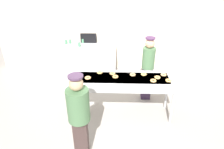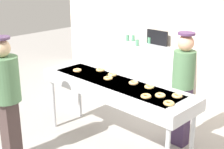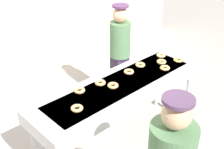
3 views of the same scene
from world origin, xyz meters
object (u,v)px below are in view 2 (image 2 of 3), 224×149
Objects in this scene: glazed_donut_3 at (112,75)px; customer_waiting at (6,92)px; glazed_donut_2 at (108,78)px; glazed_donut_7 at (133,83)px; fryer_conveyor at (115,88)px; worker_baker at (183,85)px; glazed_donut_8 at (146,96)px; paper_cup_0 at (137,43)px; paper_cup_3 at (133,38)px; glazed_donut_6 at (169,103)px; glazed_donut_5 at (160,95)px; prep_counter at (148,69)px; menu_display at (157,38)px; glazed_donut_0 at (100,70)px; glazed_donut_9 at (77,70)px; glazed_donut_1 at (149,87)px; paper_cup_1 at (149,40)px; paper_cup_2 at (128,38)px; glazed_donut_4 at (177,96)px.

customer_waiting is (-0.51, -1.41, -0.02)m from glazed_donut_3.
glazed_donut_2 and glazed_donut_7 have the same top height.
worker_baker is (0.65, 0.69, 0.03)m from fryer_conveyor.
customer_waiting is at bearing -141.16° from glazed_donut_8.
glazed_donut_7 is 2.41m from paper_cup_0.
customer_waiting is (-0.57, -1.25, -0.02)m from glazed_donut_2.
glazed_donut_8 is 3.30m from paper_cup_3.
glazed_donut_8 is (-0.32, -0.02, 0.00)m from glazed_donut_6.
glazed_donut_5 is 0.07× the size of prep_counter.
menu_display reaches higher than glazed_donut_7.
glazed_donut_0 and glazed_donut_5 have the same top height.
glazed_donut_6 is at bearing -42.72° from paper_cup_3.
fryer_conveyor is 18.42× the size of glazed_donut_8.
glazed_donut_9 is 1.18m from customer_waiting.
paper_cup_0 is 0.26× the size of menu_display.
glazed_donut_5 is (0.91, -0.01, 0.00)m from glazed_donut_2.
fryer_conveyor is at bearing 172.74° from glazed_donut_6.
paper_cup_1 is at bearing 127.86° from glazed_donut_1.
glazed_donut_7 is at bearing 47.50° from customer_waiting.
glazed_donut_1 is 3.02m from paper_cup_2.
worker_baker reaches higher than glazed_donut_3.
glazed_donut_4 and glazed_donut_5 have the same top height.
glazed_donut_1 is 0.64m from glazed_donut_2.
fryer_conveyor is at bearing 167.76° from glazed_donut_8.
paper_cup_1 is (-2.14, 2.20, -0.00)m from glazed_donut_4.
glazed_donut_8 is 2.87m from paper_cup_0.
customer_waiting reaches higher than glazed_donut_2.
glazed_donut_9 is at bearing -156.92° from glazed_donut_3.
fryer_conveyor is 2.80m from paper_cup_2.
glazed_donut_4 is 2.87m from paper_cup_0.
glazed_donut_6 is 1.00× the size of glazed_donut_7.
glazed_donut_0 is 0.08× the size of worker_baker.
glazed_donut_1 and glazed_donut_8 have the same top height.
glazed_donut_4 is 3.30m from paper_cup_3.
glazed_donut_8 is 1.01× the size of paper_cup_1.
glazed_donut_9 is at bearing 177.96° from glazed_donut_6.
glazed_donut_3 is 1.49m from customer_waiting.
glazed_donut_7 is 1.01× the size of paper_cup_3.
glazed_donut_7 is at bearing 24.61° from fryer_conveyor.
paper_cup_0 reaches higher than glazed_donut_5.
glazed_donut_1 is 1.00× the size of glazed_donut_4.
paper_cup_1 is 0.21m from menu_display.
glazed_donut_5 is 0.24m from glazed_donut_6.
worker_baker is at bearing -34.11° from paper_cup_0.
paper_cup_2 is (-1.51, 2.05, -0.00)m from glazed_donut_3.
glazed_donut_4 is 0.26× the size of menu_display.
paper_cup_1 reaches higher than glazed_donut_4.
glazed_donut_0 is at bearing 47.85° from glazed_donut_9.
fryer_conveyor is 0.29m from glazed_donut_7.
paper_cup_3 reaches higher than glazed_donut_3.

